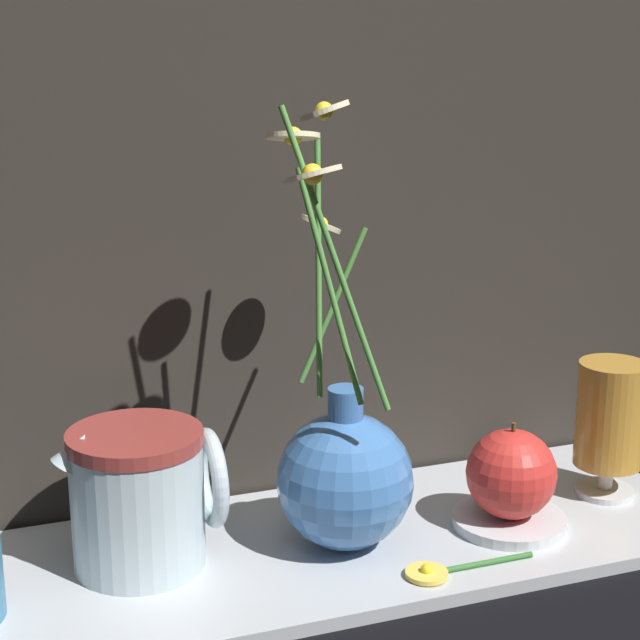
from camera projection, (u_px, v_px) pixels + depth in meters
name	position (u px, v px, depth m)	size (l,w,h in m)	color
ground_plane	(311.00, 556.00, 0.95)	(6.00, 6.00, 0.00)	black
shelf	(311.00, 550.00, 0.95)	(0.74, 0.24, 0.01)	#B2B7BC
vase_with_flowers	(344.00, 471.00, 0.93)	(0.14, 0.18, 0.39)	#3F72B7
ceramic_pitcher	(141.00, 492.00, 0.89)	(0.14, 0.11, 0.13)	silver
tea_glass	(610.00, 418.00, 1.02)	(0.07, 0.07, 0.13)	silver
saucer_plate	(509.00, 520.00, 0.98)	(0.11, 0.11, 0.01)	silver
orange_fruit	(511.00, 474.00, 0.97)	(0.08, 0.08, 0.09)	red
loose_daisy	(442.00, 570.00, 0.89)	(0.12, 0.04, 0.01)	#336B2D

